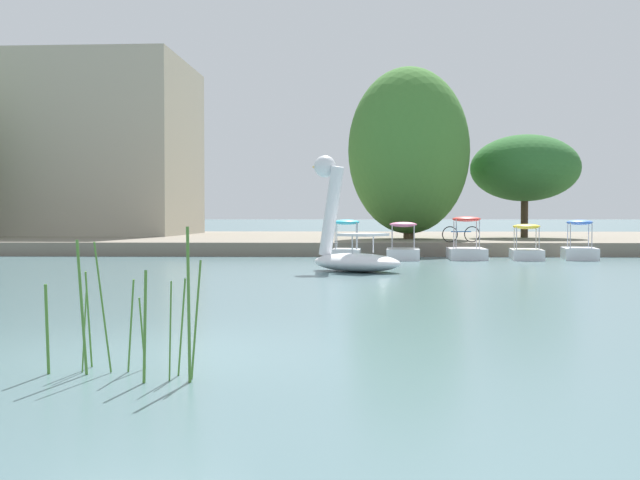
# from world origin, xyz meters

# --- Properties ---
(ground_plane) EXTENTS (686.16, 686.16, 0.00)m
(ground_plane) POSITION_xyz_m (0.00, 0.00, 0.00)
(ground_plane) COLOR slate
(shore_bank_far) EXTENTS (139.90, 23.39, 0.58)m
(shore_bank_far) POSITION_xyz_m (0.00, 35.09, 0.29)
(shore_bank_far) COLOR slate
(shore_bank_far) RESTS_ON ground_plane
(swan_boat) EXTENTS (3.38, 3.07, 3.59)m
(swan_boat) POSITION_xyz_m (2.71, 14.69, 0.81)
(swan_boat) COLOR white
(swan_boat) RESTS_ON ground_plane
(pedal_boat_cyan) EXTENTS (1.19, 2.11, 1.55)m
(pedal_boat_cyan) POSITION_xyz_m (2.62, 21.32, 0.47)
(pedal_boat_cyan) COLOR white
(pedal_boat_cyan) RESTS_ON ground_plane
(pedal_boat_pink) EXTENTS (1.40, 2.27, 1.46)m
(pedal_boat_pink) POSITION_xyz_m (4.83, 21.44, 0.40)
(pedal_boat_pink) COLOR white
(pedal_boat_pink) RESTS_ON ground_plane
(pedal_boat_red) EXTENTS (1.50, 2.34, 1.67)m
(pedal_boat_red) POSITION_xyz_m (7.33, 21.73, 0.43)
(pedal_boat_red) COLOR white
(pedal_boat_red) RESTS_ON ground_plane
(pedal_boat_yellow) EXTENTS (1.39, 2.21, 1.38)m
(pedal_boat_yellow) POSITION_xyz_m (9.61, 21.48, 0.42)
(pedal_boat_yellow) COLOR white
(pedal_boat_yellow) RESTS_ON ground_plane
(pedal_boat_blue) EXTENTS (1.56, 2.32, 1.54)m
(pedal_boat_blue) POSITION_xyz_m (11.71, 21.68, 0.42)
(pedal_boat_blue) COLOR white
(pedal_boat_blue) RESTS_ON ground_plane
(tree_broadleaf_behind_dock) EXTENTS (7.67, 7.64, 5.25)m
(tree_broadleaf_behind_dock) POSITION_xyz_m (11.73, 31.35, 4.12)
(tree_broadleaf_behind_dock) COLOR #423323
(tree_broadleaf_behind_dock) RESTS_ON shore_bank_far
(tree_willow_overhanging) EXTENTS (7.84, 8.04, 8.32)m
(tree_willow_overhanging) POSITION_xyz_m (5.67, 29.22, 4.86)
(tree_willow_overhanging) COLOR brown
(tree_willow_overhanging) RESTS_ON shore_bank_far
(bicycle_parked) EXTENTS (1.63, 0.26, 0.69)m
(bicycle_parked) POSITION_xyz_m (7.45, 24.03, 0.93)
(bicycle_parked) COLOR black
(bicycle_parked) RESTS_ON shore_bank_far
(parked_van) EXTENTS (4.74, 1.86, 1.70)m
(parked_van) POSITION_xyz_m (-12.78, 34.45, 1.50)
(parked_van) COLOR #1E232D
(parked_van) RESTS_ON shore_bank_far
(apartment_block) EXTENTS (22.31, 10.92, 10.19)m
(apartment_block) POSITION_xyz_m (-17.80, 37.77, 5.67)
(apartment_block) COLOR #B2A893
(apartment_block) RESTS_ON shore_bank_far
(reed_clump_foreground) EXTENTS (1.72, 0.86, 1.60)m
(reed_clump_foreground) POSITION_xyz_m (0.24, -1.41, 0.62)
(reed_clump_foreground) COLOR #4C7F33
(reed_clump_foreground) RESTS_ON ground_plane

